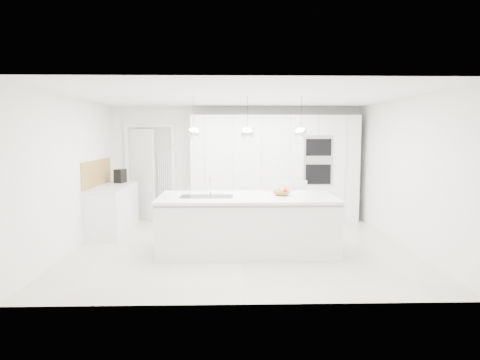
{
  "coord_description": "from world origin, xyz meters",
  "views": [
    {
      "loc": [
        -0.19,
        -7.08,
        1.88
      ],
      "look_at": [
        0.0,
        0.3,
        1.1
      ],
      "focal_mm": 32.0,
      "sensor_mm": 36.0,
      "label": 1
    }
  ],
  "objects_px": {
    "bar_stool_left": "(284,210)",
    "fruit_bowl": "(282,193)",
    "espresso_machine": "(120,176)",
    "bar_stool_right": "(299,210)",
    "island_base": "(247,225)"
  },
  "relations": [
    {
      "from": "fruit_bowl",
      "to": "espresso_machine",
      "type": "bearing_deg",
      "value": 147.94
    },
    {
      "from": "espresso_machine",
      "to": "bar_stool_right",
      "type": "relative_size",
      "value": 0.27
    },
    {
      "from": "fruit_bowl",
      "to": "espresso_machine",
      "type": "height_order",
      "value": "espresso_machine"
    },
    {
      "from": "bar_stool_left",
      "to": "bar_stool_right",
      "type": "height_order",
      "value": "bar_stool_right"
    },
    {
      "from": "fruit_bowl",
      "to": "bar_stool_left",
      "type": "distance_m",
      "value": 0.9
    },
    {
      "from": "island_base",
      "to": "fruit_bowl",
      "type": "bearing_deg",
      "value": 9.39
    },
    {
      "from": "island_base",
      "to": "fruit_bowl",
      "type": "distance_m",
      "value": 0.76
    },
    {
      "from": "island_base",
      "to": "bar_stool_left",
      "type": "bearing_deg",
      "value": 50.97
    },
    {
      "from": "bar_stool_right",
      "to": "fruit_bowl",
      "type": "bearing_deg",
      "value": -135.13
    },
    {
      "from": "fruit_bowl",
      "to": "espresso_machine",
      "type": "relative_size",
      "value": 1.1
    },
    {
      "from": "espresso_machine",
      "to": "island_base",
      "type": "bearing_deg",
      "value": -24.71
    },
    {
      "from": "island_base",
      "to": "bar_stool_left",
      "type": "xyz_separation_m",
      "value": [
        0.71,
        0.87,
        0.08
      ]
    },
    {
      "from": "bar_stool_left",
      "to": "fruit_bowl",
      "type": "bearing_deg",
      "value": -99.64
    },
    {
      "from": "espresso_machine",
      "to": "bar_stool_right",
      "type": "height_order",
      "value": "espresso_machine"
    },
    {
      "from": "island_base",
      "to": "bar_stool_left",
      "type": "relative_size",
      "value": 2.72
    }
  ]
}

